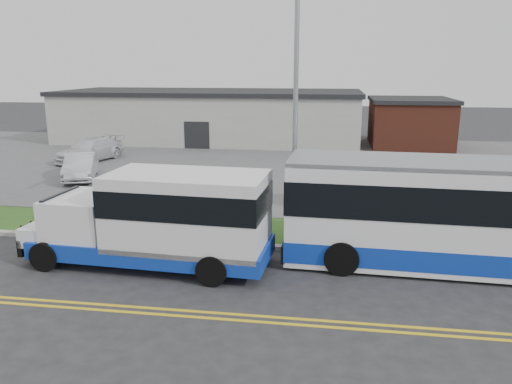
% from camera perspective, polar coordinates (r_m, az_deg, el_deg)
% --- Properties ---
extents(ground, '(140.00, 140.00, 0.00)m').
position_cam_1_polar(ground, '(17.27, -6.54, -7.35)').
color(ground, '#28282B').
rests_on(ground, ground).
extents(lane_line_north, '(70.00, 0.12, 0.01)m').
position_cam_1_polar(lane_line_north, '(13.92, -10.73, -13.00)').
color(lane_line_north, gold).
rests_on(lane_line_north, ground).
extents(lane_line_south, '(70.00, 0.12, 0.01)m').
position_cam_1_polar(lane_line_south, '(13.67, -11.15, -13.55)').
color(lane_line_south, gold).
rests_on(lane_line_south, ground).
extents(curb, '(80.00, 0.30, 0.15)m').
position_cam_1_polar(curb, '(18.24, -5.65, -5.89)').
color(curb, '#9E9B93').
rests_on(curb, ground).
extents(verge, '(80.00, 3.30, 0.10)m').
position_cam_1_polar(verge, '(19.90, -4.39, -4.21)').
color(verge, '#234818').
rests_on(verge, ground).
extents(parking_lot, '(80.00, 25.00, 0.10)m').
position_cam_1_polar(parking_lot, '(33.37, 1.01, 3.32)').
color(parking_lot, '#4C4C4F').
rests_on(parking_lot, ground).
extents(commercial_building, '(25.40, 10.40, 4.35)m').
position_cam_1_polar(commercial_building, '(43.92, -5.10, 8.68)').
color(commercial_building, '#9E9E99').
rests_on(commercial_building, ground).
extents(brick_wing, '(6.30, 7.30, 3.90)m').
position_cam_1_polar(brick_wing, '(42.18, 17.12, 7.59)').
color(brick_wing, brown).
rests_on(brick_wing, ground).
extents(streetlight_near, '(0.35, 1.53, 9.50)m').
position_cam_1_polar(streetlight_near, '(18.30, 4.54, 10.75)').
color(streetlight_near, gray).
rests_on(streetlight_near, verge).
extents(shuttle_bus, '(8.20, 3.10, 3.09)m').
position_cam_1_polar(shuttle_bus, '(16.19, -10.43, -2.78)').
color(shuttle_bus, '#0F33A3').
rests_on(shuttle_bus, ground).
extents(transit_bus, '(12.60, 3.42, 3.47)m').
position_cam_1_polar(transit_bus, '(17.21, 24.79, -2.51)').
color(transit_bus, white).
rests_on(transit_bus, ground).
extents(pedestrian, '(0.75, 0.67, 1.72)m').
position_cam_1_polar(pedestrian, '(20.68, -20.15, -1.72)').
color(pedestrian, black).
rests_on(pedestrian, verge).
extents(parked_car_a, '(3.06, 4.75, 1.48)m').
position_cam_1_polar(parked_car_a, '(29.94, -19.40, 2.80)').
color(parked_car_a, silver).
rests_on(parked_car_a, parking_lot).
extents(parked_car_b, '(3.47, 5.59, 1.51)m').
position_cam_1_polar(parked_car_b, '(35.59, -18.45, 4.59)').
color(parked_car_b, white).
rests_on(parked_car_b, parking_lot).
extents(grocery_bag_left, '(0.32, 0.32, 0.32)m').
position_cam_1_polar(grocery_bag_left, '(20.81, -21.04, -3.71)').
color(grocery_bag_left, white).
rests_on(grocery_bag_left, verge).
extents(grocery_bag_right, '(0.32, 0.32, 0.32)m').
position_cam_1_polar(grocery_bag_right, '(20.94, -18.95, -3.42)').
color(grocery_bag_right, white).
rests_on(grocery_bag_right, verge).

